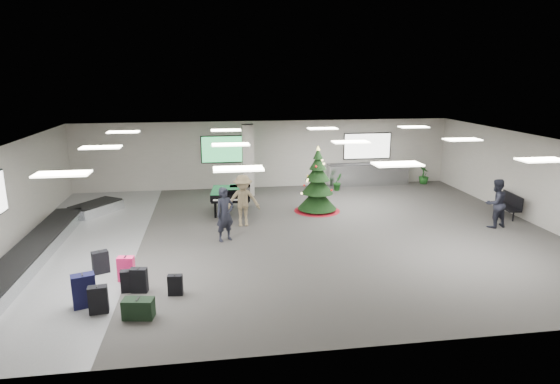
{
  "coord_description": "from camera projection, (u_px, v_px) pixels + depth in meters",
  "views": [
    {
      "loc": [
        -2.64,
        -15.01,
        5.35
      ],
      "look_at": [
        -0.24,
        1.0,
        1.25
      ],
      "focal_mm": 30.0,
      "sensor_mm": 36.0,
      "label": 1
    }
  ],
  "objects": [
    {
      "name": "pink_suitcase",
      "position": [
        126.0,
        269.0,
        12.38
      ],
      "size": [
        0.45,
        0.29,
        0.69
      ],
      "rotation": [
        0.0,
        0.0,
        -0.13
      ],
      "color": "#FC2065",
      "rests_on": "ground"
    },
    {
      "name": "room_envelope",
      "position": [
        277.0,
        164.0,
        16.1
      ],
      "size": [
        18.02,
        14.02,
        3.21
      ],
      "color": "#9D998F",
      "rests_on": "ground"
    },
    {
      "name": "green_duffel",
      "position": [
        138.0,
        308.0,
        10.5
      ],
      "size": [
        0.73,
        0.45,
        0.48
      ],
      "rotation": [
        0.0,
        0.0,
        -0.16
      ],
      "color": "black",
      "rests_on": "ground"
    },
    {
      "name": "potted_plant_right",
      "position": [
        424.0,
        175.0,
        23.34
      ],
      "size": [
        0.6,
        0.6,
        0.86
      ],
      "primitive_type": "imported",
      "rotation": [
        0.0,
        0.0,
        1.86
      ],
      "color": "#163912",
      "rests_on": "ground"
    },
    {
      "name": "bench",
      "position": [
        509.0,
        204.0,
        17.91
      ],
      "size": [
        0.64,
        1.48,
        0.91
      ],
      "rotation": [
        0.0,
        0.0,
        -0.11
      ],
      "color": "black",
      "rests_on": "ground"
    },
    {
      "name": "baggage_carousel",
      "position": [
        48.0,
        241.0,
        14.83
      ],
      "size": [
        2.28,
        9.71,
        0.43
      ],
      "color": "silver",
      "rests_on": "ground"
    },
    {
      "name": "traveler_b",
      "position": [
        243.0,
        201.0,
        16.75
      ],
      "size": [
        1.22,
        0.71,
        1.87
      ],
      "primitive_type": "imported",
      "rotation": [
        0.0,
        0.0,
        0.01
      ],
      "color": "#7D6B4D",
      "rests_on": "ground"
    },
    {
      "name": "ground",
      "position": [
        291.0,
        234.0,
        16.08
      ],
      "size": [
        18.0,
        18.0,
        0.0
      ],
      "primitive_type": "plane",
      "color": "#373632",
      "rests_on": "ground"
    },
    {
      "name": "navy_suitcase",
      "position": [
        84.0,
        291.0,
        10.98
      ],
      "size": [
        0.59,
        0.45,
        0.83
      ],
      "rotation": [
        0.0,
        0.0,
        0.32
      ],
      "color": "black",
      "rests_on": "ground"
    },
    {
      "name": "potted_plant_left",
      "position": [
        337.0,
        182.0,
        21.99
      ],
      "size": [
        0.56,
        0.57,
        0.81
      ],
      "primitive_type": "imported",
      "rotation": [
        0.0,
        0.0,
        0.92
      ],
      "color": "#163912",
      "rests_on": "ground"
    },
    {
      "name": "christmas_tree",
      "position": [
        317.0,
        189.0,
        18.59
      ],
      "size": [
        1.85,
        1.85,
        2.64
      ],
      "color": "maroon",
      "rests_on": "ground"
    },
    {
      "name": "traveler_a",
      "position": [
        225.0,
        214.0,
        15.24
      ],
      "size": [
        0.78,
        0.7,
        1.8
      ],
      "primitive_type": "imported",
      "rotation": [
        0.0,
        0.0,
        0.53
      ],
      "color": "black",
      "rests_on": "ground"
    },
    {
      "name": "suitcase_1",
      "position": [
        139.0,
        280.0,
        11.74
      ],
      "size": [
        0.44,
        0.27,
        0.65
      ],
      "rotation": [
        0.0,
        0.0,
        -0.14
      ],
      "color": "black",
      "rests_on": "ground"
    },
    {
      "name": "suitcase_7",
      "position": [
        175.0,
        285.0,
        11.6
      ],
      "size": [
        0.38,
        0.22,
        0.54
      ],
      "rotation": [
        0.0,
        0.0,
        -0.09
      ],
      "color": "black",
      "rests_on": "ground"
    },
    {
      "name": "suitcase_8",
      "position": [
        101.0,
        262.0,
        12.86
      ],
      "size": [
        0.49,
        0.4,
        0.65
      ],
      "rotation": [
        0.0,
        0.0,
        0.43
      ],
      "color": "black",
      "rests_on": "ground"
    },
    {
      "name": "traveler_bench",
      "position": [
        496.0,
        203.0,
        16.6
      ],
      "size": [
        0.98,
        0.84,
        1.76
      ],
      "primitive_type": "imported",
      "rotation": [
        0.0,
        0.0,
        3.36
      ],
      "color": "black",
      "rests_on": "ground"
    },
    {
      "name": "grand_piano",
      "position": [
        231.0,
        194.0,
        18.33
      ],
      "size": [
        1.64,
        2.03,
        1.09
      ],
      "rotation": [
        0.0,
        0.0,
        -0.09
      ],
      "color": "black",
      "rests_on": "ground"
    },
    {
      "name": "service_counter",
      "position": [
        368.0,
        174.0,
        23.04
      ],
      "size": [
        4.05,
        0.65,
        1.08
      ],
      "color": "silver",
      "rests_on": "ground"
    },
    {
      "name": "suitcase_3",
      "position": [
        129.0,
        281.0,
        11.77
      ],
      "size": [
        0.39,
        0.23,
        0.59
      ],
      "rotation": [
        0.0,
        0.0,
        0.07
      ],
      "color": "black",
      "rests_on": "ground"
    },
    {
      "name": "suitcase_0",
      "position": [
        98.0,
        300.0,
        10.69
      ],
      "size": [
        0.45,
        0.28,
        0.68
      ],
      "rotation": [
        0.0,
        0.0,
        0.12
      ],
      "color": "black",
      "rests_on": "ground"
    }
  ]
}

